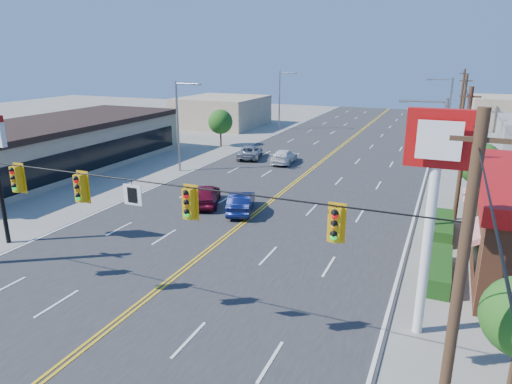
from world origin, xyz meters
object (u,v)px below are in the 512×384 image
at_px(signal_span, 105,205).
at_px(car_blue, 241,203).
at_px(car_silver, 250,152).
at_px(car_magenta, 206,195).
at_px(kfc_pylon, 435,180).
at_px(car_white, 284,157).

xyz_separation_m(signal_span, car_blue, (-0.89, 13.77, -4.19)).
bearing_deg(car_silver, car_magenta, 87.01).
xyz_separation_m(kfc_pylon, car_silver, (-18.19, 25.20, -5.39)).
relative_size(kfc_pylon, car_silver, 1.81).
relative_size(car_magenta, car_white, 0.96).
xyz_separation_m(signal_span, car_magenta, (-3.78, 14.21, -4.15)).
xyz_separation_m(kfc_pylon, car_blue, (-12.01, 9.77, -5.34)).
bearing_deg(car_magenta, car_silver, -99.68).
distance_m(car_blue, car_white, 14.89).
height_order(kfc_pylon, car_white, kfc_pylon).
distance_m(kfc_pylon, car_silver, 31.54).
distance_m(signal_span, car_blue, 14.42).
xyz_separation_m(car_magenta, car_white, (0.66, 14.28, -0.08)).
height_order(kfc_pylon, car_silver, kfc_pylon).
height_order(signal_span, car_silver, signal_span).
xyz_separation_m(car_magenta, car_silver, (-3.29, 14.98, -0.08)).
bearing_deg(car_blue, car_silver, -86.35).
distance_m(car_magenta, car_silver, 15.34).
bearing_deg(kfc_pylon, car_silver, 125.82).
bearing_deg(car_white, car_silver, -14.78).
bearing_deg(kfc_pylon, car_blue, 140.89).
relative_size(car_blue, car_white, 0.94).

